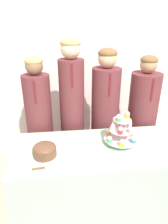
{
  "coord_description": "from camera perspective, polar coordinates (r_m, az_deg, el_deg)",
  "views": [
    {
      "loc": [
        -0.32,
        -1.07,
        1.73
      ],
      "look_at": [
        -0.16,
        0.35,
        1.09
      ],
      "focal_mm": 32.0,
      "sensor_mm": 36.0,
      "label": 1
    }
  ],
  "objects": [
    {
      "name": "student_0",
      "position": [
        2.18,
        -12.35,
        -4.74
      ],
      "size": [
        0.27,
        0.28,
        1.45
      ],
      "color": "brown",
      "rests_on": "ground_plane"
    },
    {
      "name": "round_cake",
      "position": [
        1.6,
        -11.2,
        -10.71
      ],
      "size": [
        0.21,
        0.21,
        0.11
      ],
      "color": "white",
      "rests_on": "table"
    },
    {
      "name": "student_3",
      "position": [
        2.35,
        15.9,
        -3.56
      ],
      "size": [
        0.31,
        0.32,
        1.44
      ],
      "color": "brown",
      "rests_on": "ground_plane"
    },
    {
      "name": "student_2",
      "position": [
        2.2,
        5.86,
        -3.17
      ],
      "size": [
        0.29,
        0.3,
        1.52
      ],
      "color": "brown",
      "rests_on": "ground_plane"
    },
    {
      "name": "cake_knife",
      "position": [
        1.52,
        -10.7,
        -15.32
      ],
      "size": [
        0.32,
        0.05,
        0.01
      ],
      "rotation": [
        0.0,
        0.0,
        0.11
      ],
      "color": "silver",
      "rests_on": "table"
    },
    {
      "name": "wall_back",
      "position": [
        2.6,
        0.64,
        15.76
      ],
      "size": [
        9.0,
        0.06,
        2.7
      ],
      "color": "silver",
      "rests_on": "ground_plane"
    },
    {
      "name": "cupcake_stand",
      "position": [
        1.72,
        10.62,
        -5.27
      ],
      "size": [
        0.28,
        0.28,
        0.29
      ],
      "color": "silver",
      "rests_on": "table"
    },
    {
      "name": "student_1",
      "position": [
        2.13,
        -3.33,
        -1.96
      ],
      "size": [
        0.25,
        0.26,
        1.61
      ],
      "color": "brown",
      "rests_on": "ground_plane"
    },
    {
      "name": "table",
      "position": [
        1.95,
        5.04,
        -19.37
      ],
      "size": [
        1.5,
        0.63,
        0.77
      ],
      "color": "#A8DBB2",
      "rests_on": "ground_plane"
    }
  ]
}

